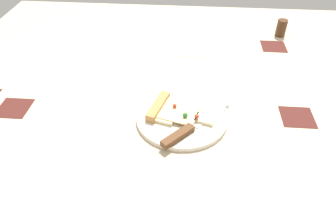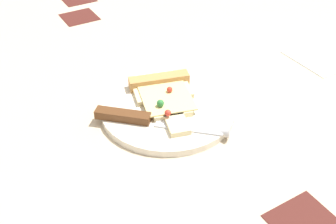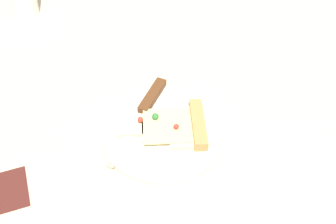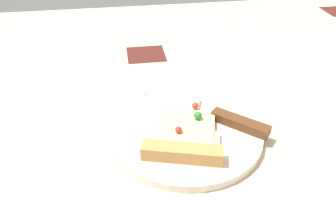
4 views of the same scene
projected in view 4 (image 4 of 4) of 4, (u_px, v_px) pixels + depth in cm
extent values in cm
cube|color=#C6B293|center=(154.00, 178.00, 52.01)|extent=(151.48, 151.48, 3.00)
cube|color=#4C1E19|center=(146.00, 55.00, 83.36)|extent=(9.00, 9.00, 0.20)
cylinder|color=silver|center=(186.00, 133.00, 57.42)|extent=(25.16, 25.16, 1.34)
cube|color=beige|center=(184.00, 143.00, 53.50)|extent=(12.23, 8.80, 1.00)
cube|color=beige|center=(187.00, 122.00, 57.96)|extent=(8.47, 7.37, 1.00)
cube|color=beige|center=(189.00, 105.00, 62.02)|extent=(4.90, 5.99, 1.00)
cube|color=#EDD88C|center=(186.00, 128.00, 55.56)|extent=(11.60, 12.15, 0.30)
cube|color=tan|center=(182.00, 153.00, 50.72)|extent=(12.25, 5.81, 2.20)
sphere|color=red|center=(178.00, 130.00, 54.04)|extent=(1.10, 1.10, 1.10)
sphere|color=red|center=(195.00, 106.00, 59.48)|extent=(1.17, 1.17, 1.17)
sphere|color=#2D7A38|center=(198.00, 116.00, 56.93)|extent=(1.34, 1.34, 1.34)
cube|color=silver|center=(179.00, 104.00, 63.07)|extent=(10.16, 9.63, 0.30)
cone|color=silver|center=(152.00, 94.00, 65.82)|extent=(2.83, 2.83, 2.00)
cube|color=#593319|center=(240.00, 123.00, 57.21)|extent=(8.83, 8.42, 1.60)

